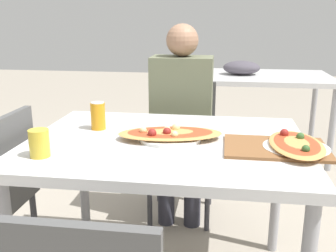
# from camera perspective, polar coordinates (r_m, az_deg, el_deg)

# --- Properties ---
(dining_table) EXTENTS (1.16, 0.88, 0.72)m
(dining_table) POSITION_cam_1_polar(r_m,az_deg,el_deg) (1.67, -0.28, -4.40)
(dining_table) COLOR silver
(dining_table) RESTS_ON ground_plane
(chair_far_seated) EXTENTS (0.40, 0.40, 0.83)m
(chair_far_seated) POSITION_cam_1_polar(r_m,az_deg,el_deg) (2.44, 2.19, -2.11)
(chair_far_seated) COLOR #4C4C4C
(chair_far_seated) RESTS_ON ground_plane
(person_seated) EXTENTS (0.35, 0.24, 1.18)m
(person_seated) POSITION_cam_1_polar(r_m,az_deg,el_deg) (2.28, 1.95, 2.05)
(person_seated) COLOR #2D2D38
(person_seated) RESTS_ON ground_plane
(pizza_main) EXTENTS (0.47, 0.28, 0.06)m
(pizza_main) POSITION_cam_1_polar(r_m,az_deg,el_deg) (1.65, 0.26, -1.21)
(pizza_main) COLOR white
(pizza_main) RESTS_ON dining_table
(soda_can) EXTENTS (0.07, 0.07, 0.12)m
(soda_can) POSITION_cam_1_polar(r_m,az_deg,el_deg) (1.81, -10.12, 1.47)
(soda_can) COLOR orange
(soda_can) RESTS_ON dining_table
(drink_glass) EXTENTS (0.07, 0.07, 0.10)m
(drink_glass) POSITION_cam_1_polar(r_m,az_deg,el_deg) (1.51, -18.17, -2.38)
(drink_glass) COLOR gold
(drink_glass) RESTS_ON dining_table
(serving_tray) EXTENTS (0.40, 0.28, 0.01)m
(serving_tray) POSITION_cam_1_polar(r_m,az_deg,el_deg) (1.59, 15.35, -3.06)
(serving_tray) COLOR brown
(serving_tray) RESTS_ON dining_table
(pizza_second) EXTENTS (0.25, 0.37, 0.06)m
(pizza_second) POSITION_cam_1_polar(r_m,az_deg,el_deg) (1.60, 18.11, -2.66)
(pizza_second) COLOR white
(pizza_second) RESTS_ON dining_table
(background_table) EXTENTS (1.10, 0.80, 0.84)m
(background_table) POSITION_cam_1_polar(r_m,az_deg,el_deg) (3.57, 13.44, 6.37)
(background_table) COLOR silver
(background_table) RESTS_ON ground_plane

